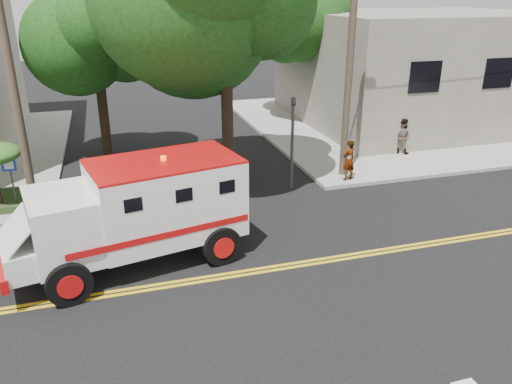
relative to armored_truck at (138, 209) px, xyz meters
name	(u,v)px	position (x,y,z in m)	size (l,w,h in m)	color
ground	(232,275)	(2.30, -1.44, -1.68)	(100.00, 100.00, 0.00)	black
sidewalk_ne	(399,122)	(15.80, 12.06, -1.60)	(17.00, 17.00, 0.15)	gray
building_right	(423,67)	(17.30, 12.56, 1.47)	(14.00, 12.00, 6.00)	#6A655B
utility_pole_left	(13,84)	(-3.30, 4.56, 2.82)	(0.28, 0.28, 9.00)	#382D23
utility_pole_right	(349,67)	(8.60, 4.76, 2.82)	(0.28, 0.28, 9.00)	#382D23
tree_left	(102,29)	(-0.38, 10.34, 4.05)	(4.48, 4.20, 7.70)	black
tree_right	(315,13)	(11.14, 14.33, 4.42)	(4.80, 4.50, 8.20)	black
traffic_signal	(292,134)	(6.10, 4.16, 0.55)	(0.15, 0.18, 3.60)	#3F3F42
accessibility_sign	(11,176)	(-3.90, 4.73, -0.31)	(0.45, 0.10, 2.02)	#3F3F42
armored_truck	(138,209)	(0.00, 0.00, 0.00)	(6.82, 3.67, 2.95)	silver
pedestrian_a	(349,160)	(8.49, 4.06, -0.70)	(0.60, 0.39, 1.65)	gray
pedestrian_b	(402,136)	(12.48, 6.59, -0.70)	(0.80, 0.63, 1.66)	gray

